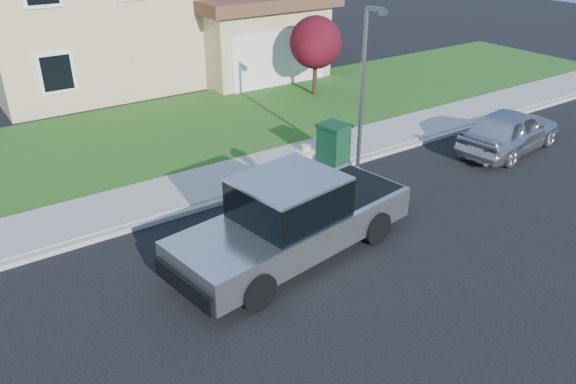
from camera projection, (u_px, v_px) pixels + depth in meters
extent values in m
plane|color=black|center=(308.00, 244.00, 12.88)|extent=(80.00, 80.00, 0.00)
cube|color=gray|center=(276.00, 185.00, 15.50)|extent=(40.00, 0.20, 0.12)
cube|color=gray|center=(255.00, 171.00, 16.30)|extent=(40.00, 2.00, 0.15)
cube|color=#1A4513|center=(188.00, 127.00, 19.63)|extent=(40.00, 7.00, 0.10)
cube|color=tan|center=(75.00, 5.00, 23.98)|extent=(8.00, 9.00, 6.40)
cube|color=tan|center=(243.00, 38.00, 25.76)|extent=(5.50, 6.00, 3.20)
cube|color=white|center=(280.00, 58.00, 23.69)|extent=(4.60, 0.12, 2.30)
cube|color=black|center=(57.00, 73.00, 20.24)|extent=(1.30, 0.10, 1.50)
cylinder|color=black|center=(257.00, 291.00, 10.65)|extent=(0.83, 0.41, 0.79)
cylinder|color=black|center=(201.00, 252.00, 11.84)|extent=(0.83, 0.41, 0.79)
cylinder|color=black|center=(375.00, 227.00, 12.78)|extent=(0.83, 0.41, 0.79)
cylinder|color=black|center=(318.00, 200.00, 13.97)|extent=(0.83, 0.41, 0.79)
cube|color=#ABADB2|center=(294.00, 227.00, 12.23)|extent=(5.88, 2.79, 0.71)
cube|color=black|center=(289.00, 198.00, 11.80)|extent=(2.33, 2.13, 0.84)
cube|color=#ABADB2|center=(289.00, 180.00, 11.60)|extent=(2.33, 2.13, 0.08)
cube|color=black|center=(352.00, 187.00, 13.22)|extent=(2.01, 1.93, 0.06)
cube|color=black|center=(184.00, 285.00, 10.56)|extent=(0.40, 1.88, 0.40)
cube|color=black|center=(377.00, 194.00, 14.04)|extent=(0.40, 1.88, 0.25)
cube|color=black|center=(228.00, 197.00, 12.06)|extent=(0.15, 0.23, 0.18)
imported|color=#E5917D|center=(305.00, 184.00, 13.72)|extent=(0.71, 0.56, 1.72)
cylinder|color=tan|center=(306.00, 151.00, 13.32)|extent=(0.46, 0.46, 0.05)
cylinder|color=tan|center=(306.00, 148.00, 13.29)|extent=(0.23, 0.23, 0.16)
imported|color=#B8B9C0|center=(510.00, 130.00, 17.54)|extent=(4.28, 2.18, 1.40)
cylinder|color=black|center=(315.00, 77.00, 22.64)|extent=(0.18, 0.18, 1.43)
sphere|color=#480F19|center=(316.00, 42.00, 22.02)|extent=(2.06, 2.06, 2.06)
sphere|color=#480F19|center=(320.00, 47.00, 22.56)|extent=(1.52, 1.52, 1.52)
sphere|color=#480F19|center=(312.00, 49.00, 21.72)|extent=(1.43, 1.43, 1.43)
cube|color=#0E341C|center=(333.00, 145.00, 16.44)|extent=(0.80, 0.89, 1.10)
cube|color=#0E341C|center=(334.00, 126.00, 16.17)|extent=(0.88, 0.97, 0.09)
cylinder|color=slate|center=(362.00, 95.00, 15.42)|extent=(0.11, 0.11, 4.61)
cube|color=slate|center=(376.00, 9.00, 14.27)|extent=(0.29, 0.51, 0.11)
cube|color=slate|center=(384.00, 13.00, 14.19)|extent=(0.28, 0.24, 0.11)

